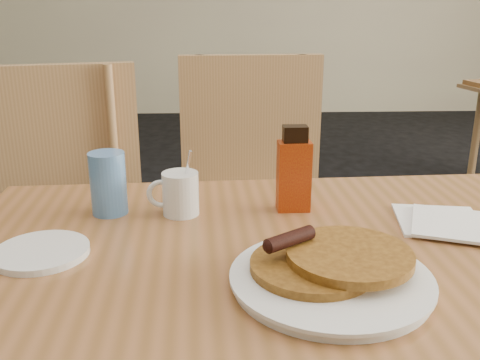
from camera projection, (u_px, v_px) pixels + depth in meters
name	position (u px, v px, depth m)	size (l,w,h in m)	color
main_table	(293.00, 274.00, 0.94)	(1.30, 0.91, 0.75)	#995F36
chair_main_far	(252.00, 188.00, 1.70)	(0.48, 0.48, 1.01)	#A9804F
chair_wall_extra	(48.00, 228.00, 1.39)	(0.55, 0.55, 1.01)	#A9804F
pancake_plate	(330.00, 272.00, 0.82)	(0.31, 0.31, 0.07)	white
coffee_mug	(179.00, 193.00, 1.09)	(0.11, 0.07, 0.14)	white
syrup_bottle	(294.00, 172.00, 1.10)	(0.07, 0.05, 0.18)	maroon
napkin_stack	(448.00, 223.00, 1.04)	(0.22, 0.23, 0.01)	white
blue_tumbler	(108.00, 183.00, 1.09)	(0.07, 0.07, 0.13)	#5183BF
side_saucer	(41.00, 252.00, 0.92)	(0.16, 0.16, 0.01)	white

